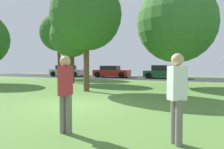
{
  "coord_description": "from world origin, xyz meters",
  "views": [
    {
      "loc": [
        4.22,
        -7.17,
        1.6
      ],
      "look_at": [
        0.0,
        4.04,
        0.98
      ],
      "focal_mm": 34.56,
      "sensor_mm": 36.0,
      "label": 1
    }
  ],
  "objects_px": {
    "maple_tree_near": "(72,36)",
    "maple_tree_far": "(59,32)",
    "person_catcher": "(177,94)",
    "parked_car_silver": "(67,71)",
    "parked_car_green": "(163,72)",
    "birch_tree_lone": "(177,23)",
    "parked_car_red": "(112,72)",
    "person_walking": "(66,90)",
    "oak_tree_center": "(86,15)"
  },
  "relations": [
    {
      "from": "person_walking",
      "to": "parked_car_silver",
      "type": "relative_size",
      "value": 0.42
    },
    {
      "from": "parked_car_red",
      "to": "oak_tree_center",
      "type": "bearing_deg",
      "value": -75.91
    },
    {
      "from": "parked_car_silver",
      "to": "maple_tree_near",
      "type": "bearing_deg",
      "value": -55.19
    },
    {
      "from": "birch_tree_lone",
      "to": "parked_car_red",
      "type": "height_order",
      "value": "birch_tree_lone"
    },
    {
      "from": "person_catcher",
      "to": "person_walking",
      "type": "bearing_deg",
      "value": 145.03
    },
    {
      "from": "maple_tree_near",
      "to": "person_walking",
      "type": "distance_m",
      "value": 13.31
    },
    {
      "from": "oak_tree_center",
      "to": "person_walking",
      "type": "height_order",
      "value": "oak_tree_center"
    },
    {
      "from": "oak_tree_center",
      "to": "parked_car_silver",
      "type": "height_order",
      "value": "oak_tree_center"
    },
    {
      "from": "person_catcher",
      "to": "maple_tree_near",
      "type": "bearing_deg",
      "value": 90.43
    },
    {
      "from": "maple_tree_near",
      "to": "parked_car_silver",
      "type": "relative_size",
      "value": 1.31
    },
    {
      "from": "maple_tree_near",
      "to": "parked_car_silver",
      "type": "height_order",
      "value": "maple_tree_near"
    },
    {
      "from": "parked_car_silver",
      "to": "parked_car_green",
      "type": "bearing_deg",
      "value": 2.07
    },
    {
      "from": "birch_tree_lone",
      "to": "person_catcher",
      "type": "bearing_deg",
      "value": -85.8
    },
    {
      "from": "birch_tree_lone",
      "to": "parked_car_red",
      "type": "distance_m",
      "value": 11.64
    },
    {
      "from": "maple_tree_near",
      "to": "maple_tree_far",
      "type": "xyz_separation_m",
      "value": [
        -4.28,
        4.46,
        1.09
      ]
    },
    {
      "from": "oak_tree_center",
      "to": "parked_car_silver",
      "type": "distance_m",
      "value": 15.21
    },
    {
      "from": "oak_tree_center",
      "to": "parked_car_red",
      "type": "distance_m",
      "value": 12.93
    },
    {
      "from": "maple_tree_near",
      "to": "oak_tree_center",
      "type": "relative_size",
      "value": 0.88
    },
    {
      "from": "person_walking",
      "to": "birch_tree_lone",
      "type": "bearing_deg",
      "value": -13.15
    },
    {
      "from": "parked_car_red",
      "to": "parked_car_green",
      "type": "height_order",
      "value": "parked_car_green"
    },
    {
      "from": "birch_tree_lone",
      "to": "person_walking",
      "type": "distance_m",
      "value": 11.44
    },
    {
      "from": "maple_tree_near",
      "to": "parked_car_red",
      "type": "distance_m",
      "value": 8.29
    },
    {
      "from": "oak_tree_center",
      "to": "parked_car_green",
      "type": "xyz_separation_m",
      "value": [
        2.76,
        12.27,
        -3.68
      ]
    },
    {
      "from": "maple_tree_near",
      "to": "person_catcher",
      "type": "xyz_separation_m",
      "value": [
        9.03,
        -11.03,
        -2.82
      ]
    },
    {
      "from": "parked_car_silver",
      "to": "maple_tree_far",
      "type": "bearing_deg",
      "value": -73.25
    },
    {
      "from": "maple_tree_near",
      "to": "person_walking",
      "type": "xyz_separation_m",
      "value": [
        6.61,
        -11.2,
        -2.83
      ]
    },
    {
      "from": "maple_tree_far",
      "to": "person_catcher",
      "type": "distance_m",
      "value": 20.8
    },
    {
      "from": "person_walking",
      "to": "maple_tree_far",
      "type": "bearing_deg",
      "value": 30.26
    },
    {
      "from": "birch_tree_lone",
      "to": "parked_car_red",
      "type": "xyz_separation_m",
      "value": [
        -7.65,
        7.98,
        -3.64
      ]
    },
    {
      "from": "maple_tree_far",
      "to": "parked_car_silver",
      "type": "bearing_deg",
      "value": 106.75
    },
    {
      "from": "maple_tree_near",
      "to": "parked_car_red",
      "type": "xyz_separation_m",
      "value": [
        0.6,
        7.62,
        -3.21
      ]
    },
    {
      "from": "oak_tree_center",
      "to": "parked_car_green",
      "type": "relative_size",
      "value": 1.55
    },
    {
      "from": "person_walking",
      "to": "parked_car_red",
      "type": "xyz_separation_m",
      "value": [
        -6.01,
        18.82,
        -0.37
      ]
    },
    {
      "from": "birch_tree_lone",
      "to": "maple_tree_far",
      "type": "height_order",
      "value": "maple_tree_far"
    },
    {
      "from": "person_catcher",
      "to": "parked_car_red",
      "type": "height_order",
      "value": "person_catcher"
    },
    {
      "from": "birch_tree_lone",
      "to": "oak_tree_center",
      "type": "relative_size",
      "value": 1.09
    },
    {
      "from": "parked_car_red",
      "to": "maple_tree_near",
      "type": "bearing_deg",
      "value": -94.49
    },
    {
      "from": "person_catcher",
      "to": "parked_car_silver",
      "type": "bearing_deg",
      "value": 88.68
    },
    {
      "from": "parked_car_green",
      "to": "oak_tree_center",
      "type": "bearing_deg",
      "value": -102.67
    },
    {
      "from": "maple_tree_far",
      "to": "person_walking",
      "type": "bearing_deg",
      "value": -55.18
    },
    {
      "from": "parked_car_red",
      "to": "birch_tree_lone",
      "type": "bearing_deg",
      "value": -46.22
    },
    {
      "from": "birch_tree_lone",
      "to": "parked_car_silver",
      "type": "relative_size",
      "value": 1.62
    },
    {
      "from": "parked_car_red",
      "to": "parked_car_silver",
      "type": "bearing_deg",
      "value": -178.37
    },
    {
      "from": "birch_tree_lone",
      "to": "person_walking",
      "type": "bearing_deg",
      "value": -98.59
    },
    {
      "from": "maple_tree_near",
      "to": "person_catcher",
      "type": "height_order",
      "value": "maple_tree_near"
    },
    {
      "from": "maple_tree_far",
      "to": "person_walking",
      "type": "relative_size",
      "value": 3.93
    },
    {
      "from": "person_catcher",
      "to": "parked_car_red",
      "type": "relative_size",
      "value": 0.44
    },
    {
      "from": "maple_tree_near",
      "to": "parked_car_silver",
      "type": "bearing_deg",
      "value": 124.81
    },
    {
      "from": "birch_tree_lone",
      "to": "parked_car_silver",
      "type": "height_order",
      "value": "birch_tree_lone"
    },
    {
      "from": "birch_tree_lone",
      "to": "person_walking",
      "type": "height_order",
      "value": "birch_tree_lone"
    }
  ]
}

